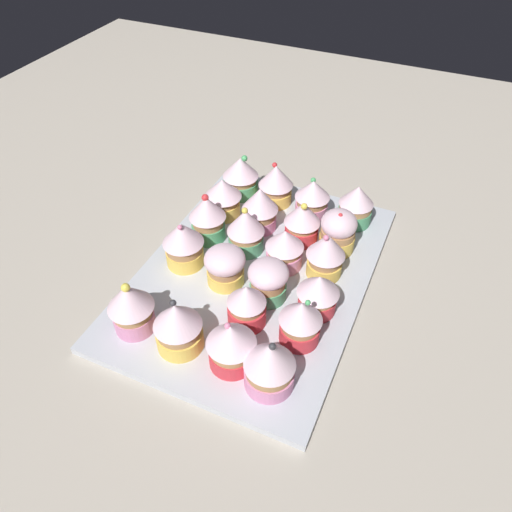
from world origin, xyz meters
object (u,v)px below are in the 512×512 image
object	(u,v)px
cupcake_9	(285,248)
cupcake_19	(208,217)
cupcake_11	(312,198)
cupcake_21	(241,176)
cupcake_2	(318,293)
cupcake_5	(356,205)
cupcake_7	(247,305)
cupcake_4	(338,231)
baking_tray	(256,273)
cupcake_12	(178,325)
cupcake_15	(260,208)
cupcake_14	(246,229)
cupcake_10	(302,221)
cupcake_18	(183,243)
cupcake_0	(270,364)
cupcake_16	(276,184)
cupcake_8	(268,280)
cupcake_13	(225,266)
cupcake_6	(231,344)
cupcake_17	(131,306)
cupcake_20	(223,196)
cupcake_3	(326,254)
cupcake_1	(300,321)

from	to	relation	value
cupcake_9	cupcake_19	distance (cm)	13.48
cupcake_11	cupcake_21	world-z (taller)	cupcake_21
cupcake_2	cupcake_11	distance (cm)	21.04
cupcake_5	cupcake_7	size ratio (longest dim) A/B	1.06
cupcake_4	baking_tray	bearing A→B (deg)	135.32
cupcake_12	cupcake_15	distance (cm)	26.04
cupcake_11	cupcake_14	xyz separation A→B (cm)	(-12.07, 6.53, 0.30)
cupcake_10	cupcake_18	xyz separation A→B (cm)	(-12.24, 14.25, 0.17)
baking_tray	cupcake_18	xyz separation A→B (cm)	(-2.81, 10.54, 4.59)
cupcake_15	cupcake_0	bearing A→B (deg)	-154.06
cupcake_0	cupcake_18	size ratio (longest dim) A/B	1.00
baking_tray	cupcake_5	world-z (taller)	cupcake_5
cupcake_10	cupcake_21	size ratio (longest dim) A/B	1.00
cupcake_15	cupcake_19	size ratio (longest dim) A/B	0.93
cupcake_12	cupcake_16	xyz separation A→B (cm)	(33.51, 0.51, -0.05)
cupcake_9	cupcake_10	distance (cm)	6.57
baking_tray	cupcake_11	world-z (taller)	cupcake_11
cupcake_10	cupcake_16	distance (cm)	10.79
cupcake_9	cupcake_16	size ratio (longest dim) A/B	0.87
cupcake_7	cupcake_19	world-z (taller)	cupcake_19
cupcake_4	cupcake_8	distance (cm)	14.87
baking_tray	cupcake_13	bearing A→B (deg)	140.72
cupcake_0	cupcake_12	xyz separation A→B (cm)	(0.59, 12.75, 0.06)
cupcake_16	cupcake_19	xyz separation A→B (cm)	(-13.16, 6.17, 0.35)
cupcake_6	cupcake_7	bearing A→B (deg)	9.03
cupcake_14	cupcake_17	world-z (taller)	cupcake_17
cupcake_21	cupcake_16	bearing A→B (deg)	-89.19
cupcake_13	cupcake_17	size ratio (longest dim) A/B	0.74
cupcake_4	cupcake_18	distance (cm)	23.56
baking_tray	cupcake_20	bearing A→B (deg)	45.88
cupcake_18	cupcake_16	bearing A→B (deg)	-18.46
cupcake_20	cupcake_11	bearing A→B (deg)	-67.61
cupcake_10	cupcake_16	size ratio (longest dim) A/B	1.00
cupcake_13	cupcake_4	bearing A→B (deg)	-43.23
cupcake_13	cupcake_15	size ratio (longest dim) A/B	0.80
cupcake_3	cupcake_15	xyz separation A→B (cm)	(5.99, 13.05, 0.07)
cupcake_19	cupcake_1	bearing A→B (deg)	-122.88
cupcake_3	cupcake_18	xyz separation A→B (cm)	(-6.42, 19.99, -0.01)
cupcake_17	cupcake_18	xyz separation A→B (cm)	(13.56, 0.11, -0.23)
cupcake_18	cupcake_20	world-z (taller)	cupcake_18
cupcake_0	cupcake_14	xyz separation A→B (cm)	(20.89, 12.79, 0.12)
baking_tray	cupcake_10	distance (cm)	11.05
cupcake_6	cupcake_20	bearing A→B (deg)	28.81
cupcake_7	cupcake_16	world-z (taller)	cupcake_16
cupcake_3	cupcake_5	bearing A→B (deg)	-3.11
cupcake_7	cupcake_10	bearing A→B (deg)	-2.56
cupcake_3	cupcake_9	world-z (taller)	cupcake_3
cupcake_8	cupcake_1	bearing A→B (deg)	-127.95
cupcake_0	cupcake_20	size ratio (longest dim) A/B	1.13
cupcake_1	cupcake_5	xyz separation A→B (cm)	(26.51, 0.15, 0.02)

